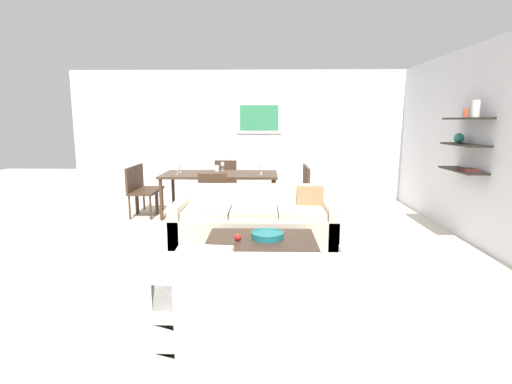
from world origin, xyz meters
TOP-DOWN VIEW (x-y plane):
  - ground_plane at (0.00, 0.00)m, footprint 18.00×18.00m
  - back_wall_unit at (0.30, 3.53)m, footprint 8.40×0.09m
  - right_wall_shelf_unit at (3.03, 0.60)m, footprint 0.34×8.20m
  - sofa_beige at (0.01, 0.34)m, footprint 2.16×0.90m
  - loveseat_white at (0.16, -2.08)m, footprint 1.54×0.90m
  - coffee_table at (0.11, -0.75)m, footprint 1.20×0.99m
  - decorative_bowl at (0.18, -0.67)m, footprint 0.36×0.36m
  - apple_on_coffee_table at (-0.15, -0.76)m, footprint 0.08×0.08m
  - dining_table at (-0.65, 2.09)m, footprint 2.03×1.02m
  - dining_chair_foot at (-0.65, 1.18)m, footprint 0.44×0.44m
  - dining_chair_head at (-0.65, 3.01)m, footprint 0.44×0.44m
  - dining_chair_left_far at (-2.08, 2.32)m, footprint 0.44×0.44m
  - dining_chair_right_near at (0.77, 1.86)m, footprint 0.44×0.44m
  - dining_chair_left_near at (-2.08, 1.86)m, footprint 0.44×0.44m
  - dining_chair_right_far at (0.77, 2.32)m, footprint 0.44×0.44m
  - wine_glass_left_far at (-1.39, 2.22)m, footprint 0.07×0.07m
  - wine_glass_left_near at (-1.39, 1.97)m, footprint 0.07×0.07m
  - wine_glass_foot at (-0.65, 1.64)m, footprint 0.07×0.07m
  - wine_glass_right_far at (0.08, 2.22)m, footprint 0.08×0.08m
  - wine_glass_head at (-0.65, 2.54)m, footprint 0.06×0.06m
  - wine_glass_right_near at (0.08, 1.97)m, footprint 0.06×0.06m

SIDE VIEW (x-z plane):
  - ground_plane at x=0.00m, z-range 0.00..0.00m
  - coffee_table at x=0.11m, z-range 0.00..0.38m
  - sofa_beige at x=0.01m, z-range -0.10..0.68m
  - loveseat_white at x=0.16m, z-range -0.10..0.68m
  - apple_on_coffee_table at x=-0.15m, z-range 0.38..0.46m
  - decorative_bowl at x=0.18m, z-range 0.38..0.46m
  - dining_chair_foot at x=-0.65m, z-range 0.06..0.94m
  - dining_chair_head at x=-0.65m, z-range 0.06..0.94m
  - dining_chair_left_far at x=-2.08m, z-range 0.06..0.94m
  - dining_chair_right_near at x=0.77m, z-range 0.06..0.94m
  - dining_chair_left_near at x=-2.08m, z-range 0.06..0.94m
  - dining_chair_right_far at x=0.77m, z-range 0.06..0.94m
  - dining_table at x=-0.65m, z-range 0.31..1.06m
  - wine_glass_right_far at x=0.08m, z-range 0.78..0.93m
  - wine_glass_left_near at x=-1.39m, z-range 0.78..0.94m
  - wine_glass_head at x=-0.65m, z-range 0.78..0.94m
  - wine_glass_left_far at x=-1.39m, z-range 0.78..0.96m
  - wine_glass_right_near at x=0.08m, z-range 0.78..0.96m
  - wine_glass_foot at x=-0.65m, z-range 0.79..0.98m
  - right_wall_shelf_unit at x=3.03m, z-range 0.00..2.70m
  - back_wall_unit at x=0.30m, z-range 0.00..2.70m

